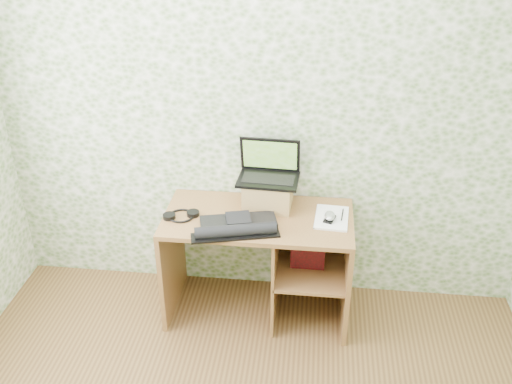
# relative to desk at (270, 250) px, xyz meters

# --- Properties ---
(wall_back) EXTENTS (3.50, 0.00, 3.50)m
(wall_back) POSITION_rel_desk_xyz_m (-0.08, 0.28, 0.82)
(wall_back) COLOR white
(wall_back) RESTS_ON ground
(desk) EXTENTS (1.20, 0.60, 0.75)m
(desk) POSITION_rel_desk_xyz_m (0.00, 0.00, 0.00)
(desk) COLOR brown
(desk) RESTS_ON floor
(riser) EXTENTS (0.32, 0.27, 0.18)m
(riser) POSITION_rel_desk_xyz_m (-0.03, 0.12, 0.36)
(riser) COLOR #A37C49
(riser) RESTS_ON desk
(laptop) EXTENTS (0.40, 0.29, 0.26)m
(laptop) POSITION_rel_desk_xyz_m (-0.03, 0.16, 0.51)
(laptop) COLOR black
(laptop) RESTS_ON riser
(keyboard) EXTENTS (0.54, 0.39, 0.07)m
(keyboard) POSITION_rel_desk_xyz_m (-0.19, -0.20, 0.29)
(keyboard) COLOR black
(keyboard) RESTS_ON desk
(headphones) EXTENTS (0.22, 0.21, 0.03)m
(headphones) POSITION_rel_desk_xyz_m (-0.56, -0.09, 0.28)
(headphones) COLOR black
(headphones) RESTS_ON desk
(notepad) EXTENTS (0.22, 0.30, 0.01)m
(notepad) POSITION_rel_desk_xyz_m (0.38, -0.00, 0.28)
(notepad) COLOR white
(notepad) RESTS_ON desk
(mouse) EXTENTS (0.10, 0.12, 0.04)m
(mouse) POSITION_rel_desk_xyz_m (0.37, -0.04, 0.30)
(mouse) COLOR #B3B3B5
(mouse) RESTS_ON notepad
(pen) EXTENTS (0.02, 0.14, 0.01)m
(pen) POSITION_rel_desk_xyz_m (0.45, 0.03, 0.29)
(pen) COLOR black
(pen) RESTS_ON notepad
(red_box) EXTENTS (0.22, 0.07, 0.27)m
(red_box) POSITION_rel_desk_xyz_m (0.25, -0.03, 0.04)
(red_box) COLOR maroon
(red_box) RESTS_ON desk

